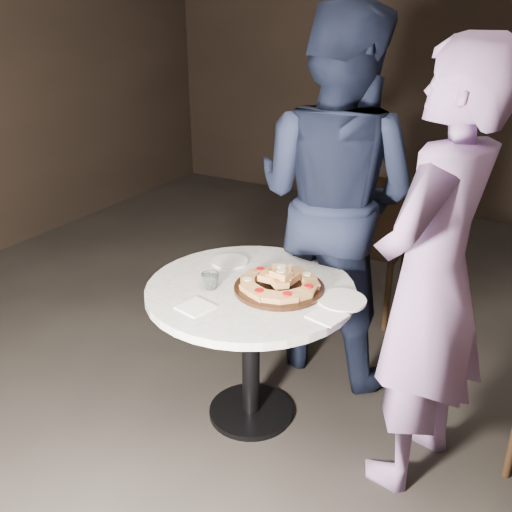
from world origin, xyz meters
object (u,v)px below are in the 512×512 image
Objects in this scene: serving_board at (279,288)px; diner_teal at (432,282)px; table at (251,312)px; chair_far at (365,235)px; water_glass at (210,281)px; focaccia_pile at (280,281)px; diner_navy at (334,198)px.

serving_board is 0.67m from diner_teal.
table is 0.84m from diner_teal.
table is at bearing 81.27° from chair_far.
table is 1.20m from chair_far.
table is at bearing 36.39° from water_glass.
water_glass reaches higher than serving_board.
diner_teal is (0.92, 0.16, 0.15)m from water_glass.
water_glass is at bearing 75.55° from chair_far.
focaccia_pile is at bearing 14.48° from table.
diner_navy is 1.06× the size of diner_teal.
diner_teal reaches higher than serving_board.
focaccia_pile is at bearing -6.65° from serving_board.
table is at bearing -165.35° from serving_board.
diner_teal is at bearing 144.28° from diner_navy.
water_glass is (-0.14, -0.11, 0.17)m from table.
serving_board is at bearing 14.65° from table.
diner_teal is (0.77, 0.05, 0.32)m from table.
focaccia_pile is 0.19× the size of diner_navy.
chair_far reaches higher than focaccia_pile.
chair_far reaches higher than serving_board.
serving_board is 0.22× the size of diner_teal.
diner_navy reaches higher than diner_teal.
table is 2.43× the size of serving_board.
chair_far reaches higher than table.
water_glass is (-0.27, -0.14, 0.03)m from serving_board.
focaccia_pile is 1.18m from chair_far.
serving_board is at bearing 173.35° from focaccia_pile.
serving_board is 0.21× the size of diner_navy.
diner_navy reaches higher than chair_far.
water_glass is at bearing 78.44° from diner_navy.
diner_teal is (0.65, -1.14, 0.33)m from chair_far.
diner_teal is at bearing 1.69° from focaccia_pile.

